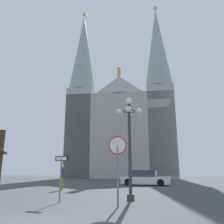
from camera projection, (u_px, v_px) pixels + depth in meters
name	position (u px, v px, depth m)	size (l,w,h in m)	color
cathedral	(121.00, 121.00, 46.77)	(20.45, 12.16, 34.70)	#ADA89E
stop_sign	(118.00, 157.00, 9.60)	(0.76, 0.08, 2.78)	slate
one_way_arrow_sign	(61.00, 172.00, 10.82)	(0.67, 0.23, 2.05)	slate
street_lamp	(130.00, 137.00, 11.86)	(1.32, 1.32, 5.07)	#2D3833
parked_car_near_white	(145.00, 178.00, 22.60)	(4.78, 2.60, 1.42)	silver
pedestrian_walking	(62.00, 175.00, 17.34)	(0.32, 0.32, 1.77)	olive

